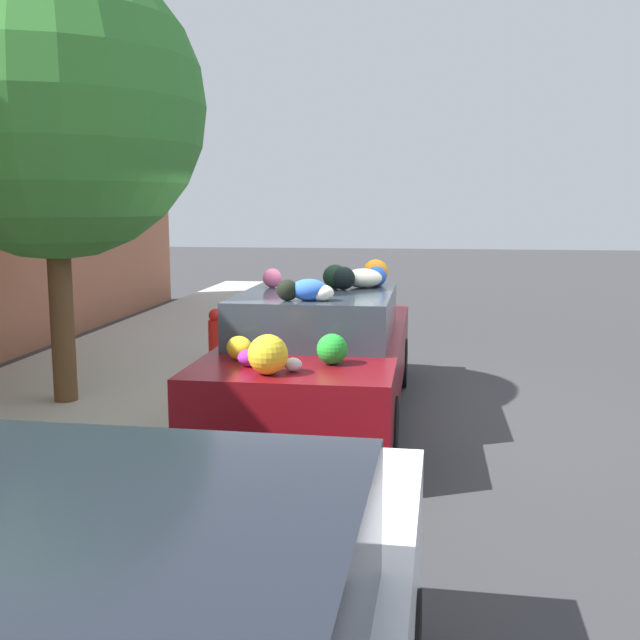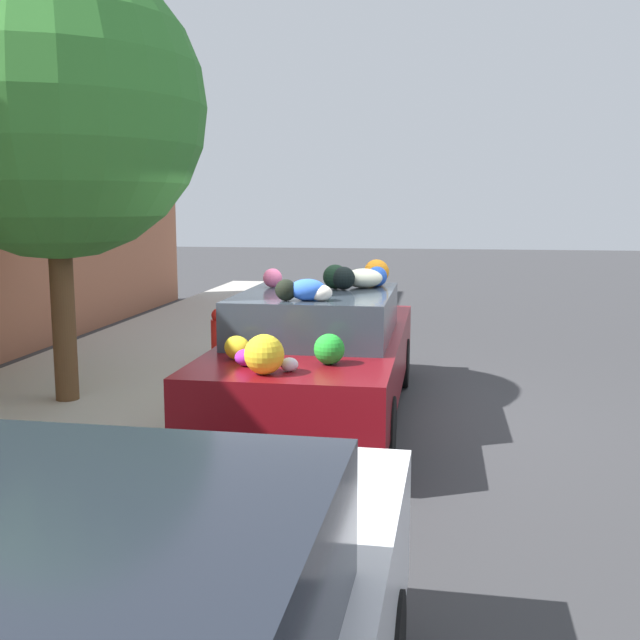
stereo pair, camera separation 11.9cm
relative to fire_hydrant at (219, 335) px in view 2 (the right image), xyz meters
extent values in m
plane|color=#38383A|center=(-1.82, -1.71, -0.48)|extent=(60.00, 60.00, 0.00)
cube|color=#B2ADA3|center=(-1.82, 0.99, -0.41)|extent=(24.00, 3.20, 0.14)
cylinder|color=brown|center=(-2.10, 1.04, 0.62)|extent=(0.24, 0.24, 1.93)
sphere|color=#388433|center=(-2.10, 1.04, 2.66)|extent=(3.06, 3.06, 3.06)
cylinder|color=red|center=(0.00, 0.00, -0.07)|extent=(0.20, 0.20, 0.55)
sphere|color=red|center=(0.00, 0.00, 0.26)|extent=(0.18, 0.18, 0.18)
cube|color=maroon|center=(-1.82, -1.62, 0.10)|extent=(4.45, 1.70, 0.58)
cube|color=#333D47|center=(-2.00, -1.62, 0.61)|extent=(2.01, 1.49, 0.44)
cylinder|color=black|center=(-0.44, -0.86, -0.19)|extent=(0.58, 0.18, 0.58)
cylinder|color=black|center=(-0.45, -2.39, -0.19)|extent=(0.58, 0.18, 0.58)
cylinder|color=black|center=(-3.19, -0.84, -0.19)|extent=(0.58, 0.18, 0.58)
cylinder|color=black|center=(-3.20, -2.37, -0.19)|extent=(0.58, 0.18, 0.58)
sphere|color=blue|center=(-1.43, -2.16, 0.94)|extent=(0.30, 0.30, 0.21)
ellipsoid|color=white|center=(-1.56, -2.03, 0.93)|extent=(0.55, 0.55, 0.20)
sphere|color=black|center=(-1.73, -1.76, 0.96)|extent=(0.32, 0.32, 0.25)
ellipsoid|color=green|center=(0.11, -2.07, 0.49)|extent=(0.35, 0.34, 0.22)
sphere|color=green|center=(-3.31, -1.92, 0.51)|extent=(0.36, 0.36, 0.25)
sphere|color=black|center=(-1.79, -1.85, 0.95)|extent=(0.31, 0.31, 0.24)
ellipsoid|color=blue|center=(-2.69, -1.64, 0.93)|extent=(0.27, 0.35, 0.20)
ellipsoid|color=red|center=(-0.41, -1.75, 0.49)|extent=(0.19, 0.20, 0.21)
ellipsoid|color=white|center=(-3.62, -1.65, 0.44)|extent=(0.11, 0.14, 0.11)
ellipsoid|color=purple|center=(-3.48, -1.27, 0.46)|extent=(0.19, 0.22, 0.14)
ellipsoid|color=blue|center=(-2.32, -1.60, 0.91)|extent=(0.28, 0.28, 0.15)
sphere|color=black|center=(-2.74, -1.45, 0.93)|extent=(0.24, 0.24, 0.19)
sphere|color=white|center=(-0.77, -2.03, 0.47)|extent=(0.22, 0.22, 0.17)
sphere|color=black|center=(-0.02, -1.34, 0.49)|extent=(0.23, 0.23, 0.21)
sphere|color=yellow|center=(-3.75, -1.48, 0.54)|extent=(0.35, 0.35, 0.31)
sphere|color=orange|center=(-1.21, -2.14, 0.97)|extent=(0.36, 0.36, 0.27)
ellipsoid|color=white|center=(-2.70, -1.76, 0.90)|extent=(0.21, 0.24, 0.15)
ellipsoid|color=brown|center=(-0.47, -2.01, 0.52)|extent=(0.37, 0.37, 0.27)
sphere|color=pink|center=(-1.68, -1.09, 0.93)|extent=(0.28, 0.28, 0.20)
ellipsoid|color=yellow|center=(-3.25, -1.13, 0.49)|extent=(0.23, 0.28, 0.21)
cylinder|color=black|center=(-6.41, -0.98, -0.18)|extent=(0.60, 0.20, 0.60)
camera|label=1|loc=(-9.29, -2.65, 1.69)|focal=42.00mm
camera|label=2|loc=(-9.28, -2.77, 1.69)|focal=42.00mm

